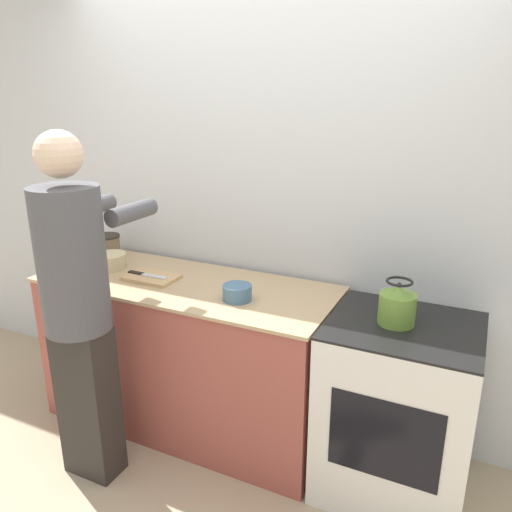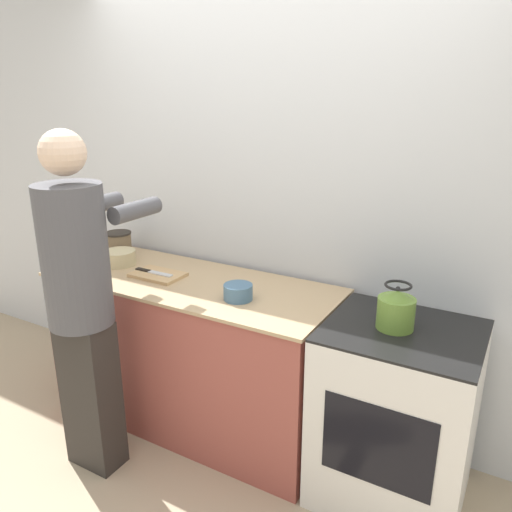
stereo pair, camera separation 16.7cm
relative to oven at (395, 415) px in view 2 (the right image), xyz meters
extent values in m
plane|color=tan|center=(-0.84, -0.30, -0.45)|extent=(12.00, 12.00, 0.00)
cube|color=silver|center=(-0.84, 0.40, 0.85)|extent=(8.00, 0.05, 2.60)
cube|color=#9E4C42|center=(-1.19, 0.02, -0.01)|extent=(1.66, 0.64, 0.87)
cube|color=tan|center=(-1.19, 0.02, 0.44)|extent=(1.69, 0.67, 0.02)
cube|color=silver|center=(0.00, 0.00, -0.01)|extent=(0.68, 0.61, 0.88)
cube|color=black|center=(0.00, 0.00, 0.44)|extent=(0.68, 0.61, 0.01)
cube|color=black|center=(0.00, -0.30, 0.04)|extent=(0.48, 0.01, 0.39)
cube|color=#2D2926|center=(-1.42, -0.55, -0.04)|extent=(0.28, 0.17, 0.82)
cylinder|color=#4C4C51|center=(-1.42, -0.55, 0.71)|extent=(0.31, 0.31, 0.68)
sphere|color=beige|center=(-1.42, -0.55, 1.19)|extent=(0.21, 0.21, 0.21)
cylinder|color=#4C4C51|center=(-1.55, -0.26, 0.89)|extent=(0.09, 0.30, 0.09)
cylinder|color=#4C4C51|center=(-1.29, -0.26, 0.89)|extent=(0.09, 0.30, 0.09)
cube|color=tan|center=(-1.39, -0.02, 0.46)|extent=(0.29, 0.19, 0.02)
cube|color=silver|center=(-1.37, -0.02, 0.47)|extent=(0.16, 0.04, 0.01)
cube|color=black|center=(-1.50, -0.02, 0.47)|extent=(0.10, 0.03, 0.01)
cylinder|color=olive|center=(-0.04, 0.00, 0.52)|extent=(0.17, 0.17, 0.14)
cone|color=olive|center=(-0.04, 0.00, 0.61)|extent=(0.13, 0.13, 0.04)
sphere|color=black|center=(-0.04, 0.00, 0.63)|extent=(0.02, 0.02, 0.02)
torus|color=black|center=(-0.04, 0.00, 0.65)|extent=(0.12, 0.12, 0.01)
cylinder|color=#426684|center=(-0.82, -0.07, 0.49)|extent=(0.15, 0.15, 0.08)
cylinder|color=#C6B789|center=(-1.73, 0.03, 0.49)|extent=(0.19, 0.19, 0.09)
cylinder|color=#756047|center=(-1.88, 0.18, 0.52)|extent=(0.16, 0.16, 0.14)
cylinder|color=#28231E|center=(-1.88, 0.18, 0.59)|extent=(0.17, 0.17, 0.01)
camera|label=1|loc=(0.27, -2.14, 1.44)|focal=35.00mm
camera|label=2|loc=(0.42, -2.06, 1.44)|focal=35.00mm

